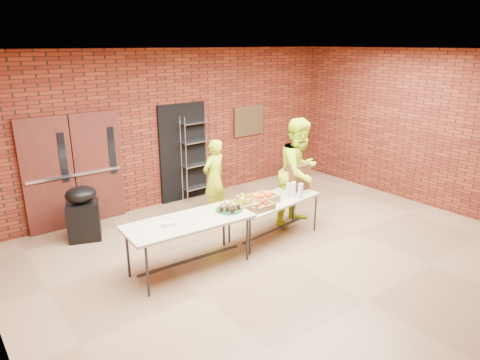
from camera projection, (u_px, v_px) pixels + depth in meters
name	position (u px, v px, depth m)	size (l,w,h in m)	color
room	(294.00, 163.00, 6.31)	(8.08, 7.08, 3.28)	#846547
double_doors	(74.00, 171.00, 7.81)	(1.78, 0.12, 2.10)	#481F14
dark_doorway	(183.00, 153.00, 9.16)	(1.10, 0.06, 2.10)	black
bronze_plaque	(249.00, 121.00, 10.04)	(0.85, 0.04, 0.70)	#42311A
wire_rack	(197.00, 158.00, 9.24)	(0.68, 0.23, 1.84)	#B2B3B9
table_left	(189.00, 224.00, 6.34)	(1.96, 0.90, 0.79)	beige
table_right	(274.00, 202.00, 7.44)	(1.78, 0.91, 0.70)	beige
basket_bananas	(241.00, 206.00, 6.95)	(0.48, 0.37, 0.15)	#A78243
basket_oranges	(263.00, 198.00, 7.29)	(0.48, 0.37, 0.15)	#A78243
basket_apples	(260.00, 206.00, 6.97)	(0.40, 0.31, 0.13)	#A78243
muffin_tray	(229.00, 207.00, 6.69)	(0.42, 0.42, 0.11)	#12461F
napkin_box	(168.00, 224.00, 6.13)	(0.16, 0.11, 0.05)	silver
coffee_dispenser	(297.00, 176.00, 7.88)	(0.37, 0.33, 0.48)	#55321D
cup_stack_front	(293.00, 189.00, 7.51)	(0.09, 0.09, 0.27)	silver
cup_stack_mid	(301.00, 191.00, 7.43)	(0.09, 0.09, 0.26)	silver
cup_stack_back	(288.00, 190.00, 7.53)	(0.08, 0.08, 0.24)	silver
covered_grill	(83.00, 213.00, 7.39)	(0.65, 0.60, 0.97)	black
volunteer_woman	(214.00, 178.00, 8.36)	(0.56, 0.37, 1.54)	#B4D818
volunteer_man	(299.00, 172.00, 7.95)	(0.98, 0.76, 2.01)	#B4D818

